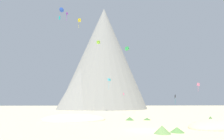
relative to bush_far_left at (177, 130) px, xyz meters
The scene contains 19 objects.
ground_plane 4.54m from the bush_far_left, 151.83° to the left, with size 400.00×400.00×0.00m, color #CCBA8E.
dune_foreground_left 25.83m from the bush_far_left, 129.45° to the left, with size 12.37×14.92×2.67m, color beige.
dune_foreground_right 11.44m from the bush_far_left, 28.74° to the left, with size 14.81×8.03×2.55m, color #CCBA8E.
bush_far_left is the anchor object (origin of this frame).
bush_near_left 18.22m from the bush_far_left, 101.02° to the left, with size 2.02×2.02×0.74m, color #477238.
bush_ridge_crest 23.57m from the bush_far_left, 48.32° to the left, with size 1.13×1.13×0.83m, color #477238.
bush_low_patch 18.06m from the bush_far_left, 88.19° to the left, with size 1.80×1.80×0.53m, color #477238.
bush_mid_center 2.51m from the bush_far_left, 160.58° to the right, with size 2.24×2.24×1.05m, color #668C4C.
rock_massif 96.61m from the bush_far_left, 95.17° to the left, with size 75.33×75.33×66.89m.
kite_lime_high 63.12m from the bush_far_left, 101.31° to the left, with size 1.58×1.57×1.22m.
kite_blue_high 59.74m from the bush_far_left, 121.72° to the left, with size 1.69×1.32×1.80m.
kite_yellow_high 62.82m from the bush_far_left, 111.63° to the left, with size 1.28×1.36×4.02m.
kite_cyan_mid 59.28m from the bush_far_left, 95.79° to the left, with size 1.49×1.47×4.92m.
kite_teal_high 64.65m from the bush_far_left, 120.01° to the left, with size 0.64×0.39×1.58m.
kite_green_mid 50.14m from the bush_far_left, 89.64° to the left, with size 1.73×1.69×1.43m.
kite_rainbow_low 58.68m from the bush_far_left, 89.27° to the left, with size 0.62×0.60×1.05m.
kite_violet_high 55.07m from the bush_far_left, 120.78° to the left, with size 0.56×0.68×3.06m.
kite_black_low 54.60m from the bush_far_left, 67.22° to the left, with size 0.44×1.21×3.84m.
kite_pink_low 42.61m from the bush_far_left, 56.69° to the left, with size 0.90×0.67×3.08m.
Camera 1 is at (-6.87, -27.97, 4.07)m, focal length 30.08 mm.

